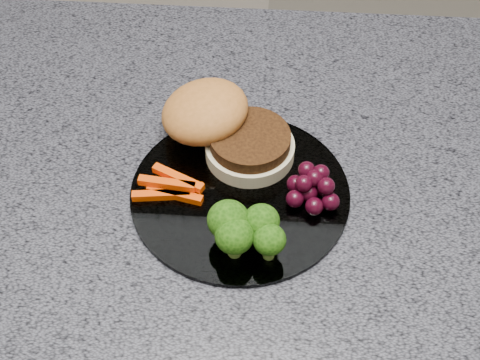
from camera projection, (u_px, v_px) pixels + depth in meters
The scene contains 7 objects.
island_cabinet at pixel (240, 328), 1.20m from camera, with size 1.20×0.60×0.86m, color brown.
countertop at pixel (239, 160), 0.86m from camera, with size 1.20×0.60×0.04m, color #53545E.
plate at pixel (240, 193), 0.79m from camera, with size 0.26×0.26×0.01m, color white.
burger at pixel (221, 126), 0.82m from camera, with size 0.19×0.17×0.06m.
carrot_sticks at pixel (171, 187), 0.78m from camera, with size 0.09×0.05×0.02m.
broccoli at pixel (244, 228), 0.72m from camera, with size 0.09×0.06×0.06m.
grape_bunch at pixel (313, 187), 0.77m from camera, with size 0.06×0.06×0.04m.
Camera 1 is at (0.04, -0.57, 1.52)m, focal length 50.00 mm.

